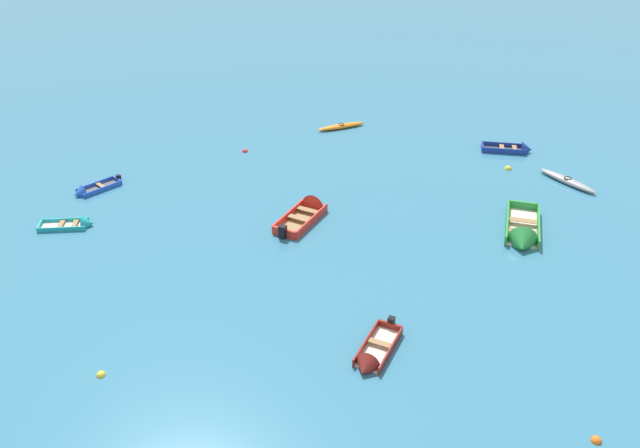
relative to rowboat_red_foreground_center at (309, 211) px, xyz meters
name	(u,v)px	position (x,y,z in m)	size (l,w,h in m)	color
rowboat_red_foreground_center	(309,211)	(0.00, 0.00, 0.00)	(2.97, 4.05, 1.31)	#99754C
kayak_orange_near_camera	(341,126)	(2.00, 12.05, -0.05)	(3.39, 1.86, 0.33)	orange
rowboat_deep_blue_midfield_right	(516,149)	(13.11, 8.16, -0.05)	(3.25, 1.48, 0.95)	#4C4C51
rowboat_green_midfield_left	(522,236)	(10.64, -2.58, 0.04)	(2.70, 4.79, 1.48)	beige
rowboat_blue_back_row_left	(88,191)	(-12.51, 2.34, -0.08)	(2.51, 2.57, 0.85)	#4C4C51
rowboat_turquoise_outer_right	(79,224)	(-11.82, -1.36, -0.09)	(2.82, 1.18, 0.88)	beige
kayak_grey_far_left	(567,181)	(14.92, 3.70, -0.03)	(2.69, 3.45, 0.36)	gray
rowboat_maroon_back_row_center	(372,358)	(2.62, -11.36, -0.04)	(2.22, 3.21, 0.98)	beige
mooring_buoy_between_boats_right	(596,441)	(9.80, -15.15, -0.21)	(0.36, 0.36, 0.36)	orange
mooring_buoy_central	(101,375)	(-7.47, -12.18, -0.21)	(0.34, 0.34, 0.34)	yellow
mooring_buoy_far_field	(508,169)	(11.97, 5.58, -0.21)	(0.42, 0.42, 0.42)	yellow
mooring_buoy_midfield	(245,152)	(-4.26, 8.08, -0.21)	(0.37, 0.37, 0.37)	red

